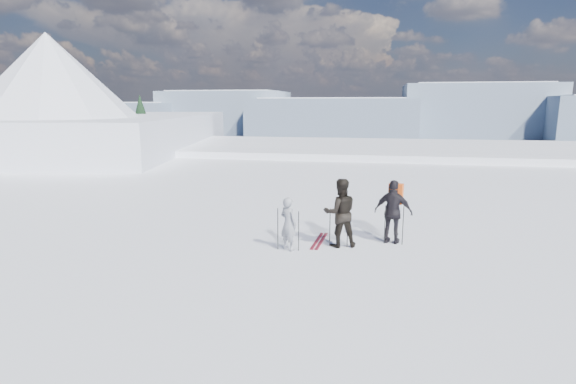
# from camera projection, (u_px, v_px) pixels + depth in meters

# --- Properties ---
(lake_basin) EXTENTS (820.00, 820.00, 71.62)m
(lake_basin) POSITION_uv_depth(u_px,v_px,m) (369.00, 222.00, 40.77)
(lake_basin) COLOR white
(lake_basin) RESTS_ON ground
(far_mountain_range) EXTENTS (770.00, 110.00, 53.00)m
(far_mountain_range) POSITION_uv_depth(u_px,v_px,m) (404.00, 114.00, 444.91)
(far_mountain_range) COLOR slate
(far_mountain_range) RESTS_ON ground
(near_ridge) EXTENTS (31.37, 35.68, 25.62)m
(near_ridge) POSITION_uv_depth(u_px,v_px,m) (97.00, 181.00, 44.38)
(near_ridge) COLOR white
(near_ridge) RESTS_ON ground
(skier_grey) EXTENTS (0.67, 0.62, 1.54)m
(skier_grey) POSITION_uv_depth(u_px,v_px,m) (288.00, 224.00, 12.76)
(skier_grey) COLOR gray
(skier_grey) RESTS_ON ground
(skier_dark) EXTENTS (1.15, 1.00, 2.02)m
(skier_dark) POSITION_uv_depth(u_px,v_px,m) (340.00, 213.00, 13.04)
(skier_dark) COLOR black
(skier_dark) RESTS_ON ground
(skier_pack) EXTENTS (1.21, 0.74, 1.92)m
(skier_pack) POSITION_uv_depth(u_px,v_px,m) (393.00, 212.00, 13.34)
(skier_pack) COLOR black
(skier_pack) RESTS_ON ground
(backpack) EXTENTS (0.45, 0.33, 0.61)m
(backpack) POSITION_uv_depth(u_px,v_px,m) (397.00, 169.00, 13.31)
(backpack) COLOR #F45917
(backpack) RESTS_ON skier_pack
(ski_poles) EXTENTS (3.57, 1.16, 1.21)m
(ski_poles) POSITION_uv_depth(u_px,v_px,m) (341.00, 228.00, 13.05)
(ski_poles) COLOR black
(ski_poles) RESTS_ON ground
(skis_loose) EXTENTS (0.35, 1.70, 0.03)m
(skis_loose) POSITION_uv_depth(u_px,v_px,m) (319.00, 241.00, 13.67)
(skis_loose) COLOR black
(skis_loose) RESTS_ON ground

